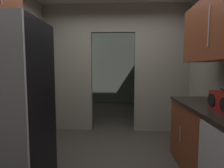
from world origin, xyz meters
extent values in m
cube|color=#9E998C|center=(-1.03, 1.65, 1.35)|extent=(1.03, 0.12, 2.71)
cube|color=#9E998C|center=(0.98, 1.65, 1.35)|extent=(1.14, 0.12, 2.71)
cube|color=#9E998C|center=(-0.06, 1.65, 2.42)|extent=(0.93, 0.12, 0.58)
cube|color=gray|center=(0.00, 4.83, 1.35)|extent=(3.09, 0.10, 2.71)
cube|color=gray|center=(-1.50, 3.24, 1.35)|extent=(0.10, 3.18, 2.71)
cube|color=gray|center=(1.50, 3.24, 1.35)|extent=(0.10, 3.18, 2.71)
cube|color=black|center=(-1.14, -0.40, 0.94)|extent=(0.83, 0.68, 1.87)
cube|color=brown|center=(1.23, -0.25, 0.44)|extent=(0.60, 1.74, 0.88)
cube|color=black|center=(1.23, -0.25, 0.90)|extent=(0.64, 1.74, 0.04)
cylinder|color=#B7BABC|center=(0.91, -0.63, 0.48)|extent=(0.01, 0.01, 0.22)
cylinder|color=#B7BABC|center=(0.91, 0.13, 0.48)|extent=(0.01, 0.01, 0.22)
cylinder|color=#B7BABC|center=(1.04, -0.25, 1.82)|extent=(0.01, 0.01, 0.44)
cylinder|color=black|center=(1.09, -0.53, 1.02)|extent=(0.01, 0.14, 0.14)
cylinder|color=black|center=(1.09, -0.28, 1.02)|extent=(0.01, 0.14, 0.14)
camera|label=1|loc=(0.10, -2.28, 1.38)|focal=29.01mm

